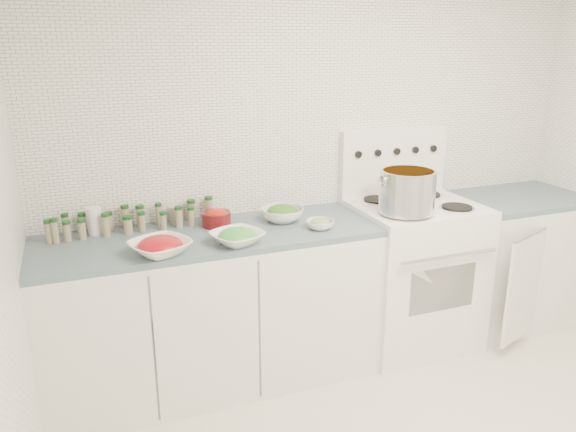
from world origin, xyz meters
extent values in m
cube|color=white|center=(0.00, 1.51, 1.25)|extent=(3.50, 0.02, 2.50)
cube|color=white|center=(-0.82, 1.19, 0.43)|extent=(1.85, 0.62, 0.86)
cube|color=#4B6471|center=(-0.82, 1.19, 0.88)|extent=(1.85, 0.62, 0.03)
cube|color=white|center=(0.48, 1.18, 0.46)|extent=(0.76, 0.65, 0.92)
cube|color=black|center=(0.48, 0.86, 0.50)|extent=(0.45, 0.01, 0.28)
cylinder|color=silver|center=(0.48, 0.82, 0.72)|extent=(0.65, 0.02, 0.02)
cube|color=white|center=(0.48, 1.18, 0.93)|extent=(0.76, 0.65, 0.01)
cube|color=white|center=(0.48, 1.47, 1.15)|extent=(0.76, 0.06, 0.43)
cylinder|color=silver|center=(0.30, 1.02, 0.94)|extent=(0.21, 0.21, 0.01)
cylinder|color=black|center=(0.30, 1.02, 0.94)|extent=(0.18, 0.18, 0.01)
cylinder|color=silver|center=(0.66, 1.02, 0.94)|extent=(0.21, 0.21, 0.01)
cylinder|color=black|center=(0.66, 1.02, 0.94)|extent=(0.18, 0.18, 0.01)
cylinder|color=silver|center=(0.30, 1.33, 0.94)|extent=(0.21, 0.21, 0.01)
cylinder|color=black|center=(0.30, 1.33, 0.94)|extent=(0.18, 0.18, 0.01)
cylinder|color=silver|center=(0.66, 1.33, 0.94)|extent=(0.21, 0.21, 0.01)
cylinder|color=black|center=(0.66, 1.33, 0.94)|extent=(0.18, 0.18, 0.01)
cylinder|color=black|center=(0.20, 1.44, 1.22)|extent=(0.04, 0.02, 0.04)
cylinder|color=black|center=(0.34, 1.44, 1.22)|extent=(0.04, 0.02, 0.04)
cylinder|color=black|center=(0.48, 1.44, 1.22)|extent=(0.04, 0.02, 0.04)
cylinder|color=black|center=(0.62, 1.44, 1.22)|extent=(0.04, 0.02, 0.04)
cylinder|color=black|center=(0.76, 1.44, 1.22)|extent=(0.04, 0.02, 0.04)
cube|color=white|center=(1.30, 1.19, 0.43)|extent=(0.89, 0.62, 0.86)
cube|color=#4B6471|center=(1.30, 1.19, 0.88)|extent=(0.89, 0.62, 0.03)
cube|color=white|center=(1.06, 0.81, 0.43)|extent=(0.38, 0.16, 0.70)
cylinder|color=silver|center=(0.31, 1.03, 1.07)|extent=(0.32, 0.32, 0.25)
cylinder|color=orange|center=(0.31, 1.03, 1.18)|extent=(0.29, 0.29, 0.03)
torus|color=silver|center=(0.14, 1.03, 1.14)|extent=(0.01, 0.08, 0.08)
torus|color=silver|center=(0.47, 1.03, 1.14)|extent=(0.01, 0.08, 0.08)
imported|color=white|center=(-1.12, 0.98, 0.93)|extent=(0.37, 0.37, 0.07)
ellipsoid|color=red|center=(-1.12, 0.98, 0.95)|extent=(0.20, 0.20, 0.09)
imported|color=white|center=(-0.73, 0.99, 0.93)|extent=(0.33, 0.33, 0.06)
ellipsoid|color=#2E8E33|center=(-0.73, 0.99, 0.94)|extent=(0.19, 0.19, 0.08)
imported|color=white|center=(-0.37, 1.26, 0.94)|extent=(0.27, 0.27, 0.08)
ellipsoid|color=#285B1A|center=(-0.37, 1.26, 0.96)|extent=(0.18, 0.18, 0.08)
imported|color=white|center=(-0.23, 1.05, 0.92)|extent=(0.18, 0.18, 0.05)
ellipsoid|color=#2C4A1D|center=(-0.23, 1.05, 0.94)|extent=(0.11, 0.11, 0.05)
cylinder|color=#590F13|center=(-0.75, 1.31, 0.94)|extent=(0.16, 0.16, 0.08)
ellipsoid|color=#A82A0B|center=(-0.75, 1.31, 0.97)|extent=(0.12, 0.12, 0.06)
cylinder|color=white|center=(-1.40, 1.41, 0.98)|extent=(0.08, 0.08, 0.15)
cylinder|color=#B1A896|center=(-0.96, 1.44, 0.95)|extent=(0.09, 0.09, 0.10)
cylinder|color=gray|center=(-1.55, 1.44, 0.95)|extent=(0.04, 0.04, 0.11)
cylinder|color=#124018|center=(-1.55, 1.44, 1.01)|extent=(0.04, 0.04, 0.02)
cylinder|color=gray|center=(-1.46, 1.45, 0.95)|extent=(0.04, 0.04, 0.10)
cylinder|color=#124018|center=(-1.46, 1.45, 1.01)|extent=(0.04, 0.04, 0.02)
cylinder|color=gray|center=(-1.32, 1.44, 0.95)|extent=(0.04, 0.04, 0.09)
cylinder|color=#124018|center=(-1.32, 1.44, 1.00)|extent=(0.05, 0.05, 0.02)
cylinder|color=gray|center=(-1.24, 1.45, 0.96)|extent=(0.04, 0.04, 0.12)
cylinder|color=#124018|center=(-1.24, 1.45, 1.03)|extent=(0.04, 0.04, 0.02)
cylinder|color=gray|center=(-1.16, 1.44, 0.96)|extent=(0.05, 0.05, 0.11)
cylinder|color=#124018|center=(-1.16, 1.44, 1.02)|extent=(0.05, 0.05, 0.02)
cylinder|color=gray|center=(-1.05, 1.45, 0.96)|extent=(0.04, 0.04, 0.11)
cylinder|color=#124018|center=(-1.05, 1.45, 1.02)|extent=(0.04, 0.04, 0.02)
cylinder|color=gray|center=(-0.87, 1.45, 0.95)|extent=(0.05, 0.05, 0.11)
cylinder|color=#124018|center=(-0.87, 1.45, 1.02)|extent=(0.05, 0.05, 0.02)
cylinder|color=gray|center=(-0.76, 1.45, 0.96)|extent=(0.05, 0.05, 0.12)
cylinder|color=#124018|center=(-0.76, 1.45, 1.03)|extent=(0.05, 0.05, 0.02)
cylinder|color=gray|center=(-1.54, 1.34, 0.95)|extent=(0.04, 0.04, 0.09)
cylinder|color=#124018|center=(-1.54, 1.34, 1.00)|extent=(0.04, 0.04, 0.02)
cylinder|color=gray|center=(-1.47, 1.35, 0.95)|extent=(0.04, 0.04, 0.09)
cylinder|color=#124018|center=(-1.47, 1.35, 1.00)|extent=(0.04, 0.04, 0.02)
cylinder|color=gray|center=(-1.35, 1.35, 0.96)|extent=(0.04, 0.04, 0.11)
cylinder|color=#124018|center=(-1.35, 1.35, 1.02)|extent=(0.04, 0.04, 0.02)
cylinder|color=gray|center=(-1.23, 1.34, 0.94)|extent=(0.05, 0.05, 0.09)
cylinder|color=#124018|center=(-1.23, 1.34, 0.99)|extent=(0.05, 0.05, 0.02)
cylinder|color=gray|center=(-1.16, 1.36, 0.95)|extent=(0.04, 0.04, 0.10)
cylinder|color=#124018|center=(-1.16, 1.36, 1.01)|extent=(0.04, 0.04, 0.02)
cylinder|color=gray|center=(-1.04, 1.35, 0.94)|extent=(0.04, 0.04, 0.09)
cylinder|color=#124018|center=(-1.04, 1.35, 1.00)|extent=(0.04, 0.04, 0.02)
cylinder|color=gray|center=(-0.96, 1.36, 0.95)|extent=(0.04, 0.04, 0.10)
cylinder|color=#124018|center=(-0.96, 1.36, 1.01)|extent=(0.04, 0.04, 0.02)
cylinder|color=gray|center=(-0.89, 1.36, 0.95)|extent=(0.04, 0.04, 0.10)
cylinder|color=#124018|center=(-0.89, 1.36, 1.01)|extent=(0.04, 0.04, 0.02)
cylinder|color=gray|center=(-1.60, 1.34, 0.96)|extent=(0.04, 0.04, 0.12)
cylinder|color=#124018|center=(-1.60, 1.34, 1.02)|extent=(0.04, 0.04, 0.02)
cylinder|color=gray|center=(-1.63, 1.35, 0.95)|extent=(0.04, 0.04, 0.11)
cylinder|color=#124018|center=(-1.63, 1.35, 1.02)|extent=(0.04, 0.04, 0.02)
camera|label=1|loc=(-1.47, -1.64, 1.90)|focal=35.00mm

